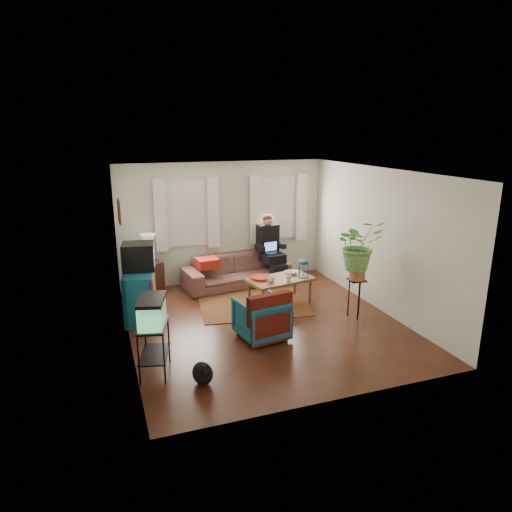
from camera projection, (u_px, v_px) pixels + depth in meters
name	position (u px, v px, depth m)	size (l,w,h in m)	color
floor	(264.00, 323.00, 7.93)	(4.50, 5.00, 0.01)	#4F2B14
ceiling	(264.00, 171.00, 7.24)	(4.50, 5.00, 0.01)	white
wall_back	(224.00, 223.00, 9.85)	(4.50, 0.01, 2.60)	silver
wall_front	(339.00, 302.00, 5.31)	(4.50, 0.01, 2.60)	silver
wall_left	(124.00, 263.00, 6.86)	(0.01, 5.00, 2.60)	silver
wall_right	(379.00, 240.00, 8.31)	(0.01, 5.00, 2.60)	silver
window_left	(187.00, 214.00, 9.51)	(1.08, 0.04, 1.38)	white
window_right	(278.00, 208.00, 10.17)	(1.08, 0.04, 1.38)	white
curtains_left	(187.00, 214.00, 9.44)	(1.36, 0.06, 1.50)	white
curtains_right	(279.00, 209.00, 10.10)	(1.36, 0.06, 1.50)	white
picture_frame	(120.00, 211.00, 7.47)	(0.04, 0.32, 0.40)	#3D2616
area_rug	(252.00, 304.00, 8.76)	(2.00, 1.60, 0.01)	brown
sofa	(236.00, 266.00, 9.72)	(2.25, 0.89, 0.88)	brown
seated_person	(270.00, 251.00, 10.00)	(0.56, 0.69, 1.34)	black
side_table	(150.00, 277.00, 9.37)	(0.44, 0.44, 0.64)	#3B2616
table_lamp	(148.00, 249.00, 9.21)	(0.33, 0.33, 0.58)	white
dresser	(140.00, 295.00, 8.00)	(0.49, 0.98, 0.88)	#116768
crt_tv	(138.00, 256.00, 7.92)	(0.54, 0.49, 0.47)	black
aquarium_stand	(154.00, 349.00, 6.19)	(0.37, 0.65, 0.73)	black
aquarium	(152.00, 311.00, 6.04)	(0.33, 0.60, 0.38)	#7FD899
black_cat	(202.00, 371.00, 6.00)	(0.27, 0.41, 0.35)	black
armchair	(261.00, 316.00, 7.27)	(0.72, 0.67, 0.74)	#115A66
serape_throw	(270.00, 313.00, 6.99)	(0.74, 0.17, 0.61)	#9E0A0A
coffee_table	(280.00, 291.00, 8.75)	(1.22, 0.67, 0.51)	brown
cup_a	(271.00, 280.00, 8.44)	(0.14, 0.14, 0.11)	white
cup_b	(289.00, 278.00, 8.53)	(0.11, 0.11, 0.10)	beige
bowl	(291.00, 273.00, 8.93)	(0.24, 0.24, 0.06)	white
snack_tray	(261.00, 278.00, 8.65)	(0.38, 0.38, 0.04)	#B21414
birdcage	(304.00, 268.00, 8.71)	(0.20, 0.20, 0.36)	#115B6B
plant_stand	(356.00, 298.00, 8.09)	(0.30, 0.30, 0.71)	black
potted_plant	(358.00, 253.00, 7.86)	(0.81, 0.70, 0.90)	#599947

